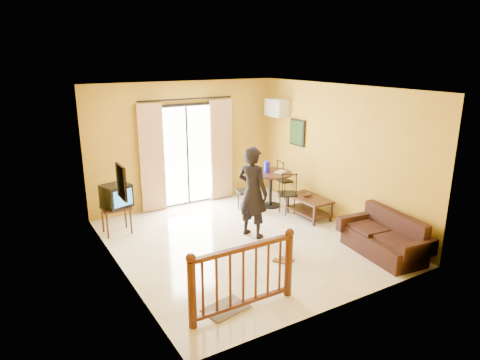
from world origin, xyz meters
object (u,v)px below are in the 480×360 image
standing_person (253,192)px  coffee_table (309,204)px  television (116,196)px  sofa (385,239)px  dining_table (271,179)px

standing_person → coffee_table: bearing=-104.7°
television → coffee_table: 3.95m
coffee_table → sofa: 2.05m
dining_table → coffee_table: dining_table is taller
standing_person → television: bearing=33.9°
sofa → coffee_table: bearing=97.0°
sofa → standing_person: bearing=137.1°
dining_table → standing_person: (-1.25, -1.20, 0.24)m
television → sofa: (3.72, -3.29, -0.49)m
coffee_table → standing_person: bearing=-172.4°
television → dining_table: size_ratio=0.62×
television → coffee_table: bearing=-36.5°
television → sofa: size_ratio=0.37×
dining_table → coffee_table: (0.31, -1.00, -0.34)m
television → sofa: 4.99m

